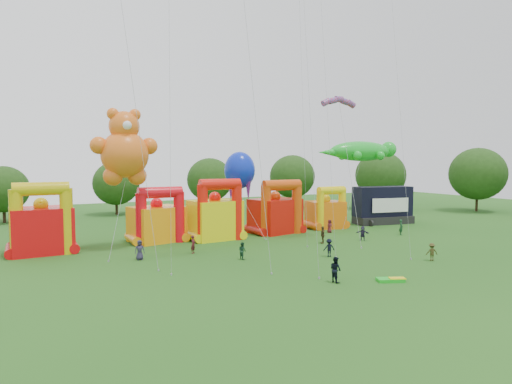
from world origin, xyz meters
name	(u,v)px	position (x,y,z in m)	size (l,w,h in m)	color
ground	(407,298)	(0.00, 0.00, 0.00)	(160.00, 160.00, 0.00)	#1E4E16
tree_ring	(389,205)	(-1.17, 0.61, 6.26)	(122.93, 125.03, 12.07)	#352314
bouncy_castle_0	(42,226)	(-20.92, 27.45, 2.69)	(5.83, 4.77, 7.13)	red
bouncy_castle_1	(158,221)	(-9.02, 28.65, 2.38)	(6.33, 5.53, 6.30)	orange
bouncy_castle_2	(216,216)	(-2.57, 27.06, 2.69)	(5.73, 4.74, 7.11)	yellow
bouncy_castle_3	(276,213)	(6.04, 27.89, 2.57)	(6.57, 5.73, 6.80)	red
bouncy_castle_4	(326,212)	(14.14, 28.33, 2.19)	(5.30, 4.58, 5.73)	orange
stage_trailer	(383,206)	(24.07, 28.19, 2.62)	(8.96, 4.53, 5.43)	black
teddy_bear_kite	(122,177)	(-13.61, 24.87, 7.51)	(6.82, 7.92, 14.58)	orange
gecko_kite	(357,170)	(18.64, 27.46, 7.91)	(13.46, 4.45, 11.98)	green
octopus_kite	(243,184)	(1.77, 28.83, 6.31)	(3.84, 7.43, 10.36)	#0C26C2
parafoil_kites	(209,110)	(-7.23, 17.32, 13.76)	(29.70, 11.66, 32.17)	red
diamond_kites	(300,77)	(1.31, 15.33, 17.11)	(24.05, 17.90, 42.91)	#D90A43
folded_kite_bundle	(391,280)	(2.13, 3.68, 0.14)	(2.23, 1.72, 0.31)	green
spectator_0	(140,250)	(-13.08, 20.04, 0.92)	(0.90, 0.59, 1.84)	#2B2741
spectator_1	(193,244)	(-7.67, 20.61, 0.89)	(0.65, 0.43, 1.78)	#4E161B
spectator_2	(242,251)	(-4.55, 15.87, 0.81)	(0.79, 0.62, 1.63)	#183D26
spectator_3	(329,248)	(3.31, 13.12, 0.87)	(1.12, 0.64, 1.73)	black
spectator_4	(323,235)	(6.91, 19.14, 0.96)	(1.12, 0.47, 1.92)	#44321B
spectator_5	(363,233)	(12.11, 18.56, 0.83)	(1.53, 0.49, 1.65)	#2A2640
spectator_6	(330,226)	(12.12, 24.86, 0.83)	(0.81, 0.53, 1.67)	#561820
spectator_7	(401,227)	(18.87, 19.35, 0.96)	(0.70, 0.46, 1.92)	#1A4126
spectator_8	(336,269)	(-1.76, 5.47, 0.98)	(0.95, 0.74, 1.95)	black
spectator_9	(432,252)	(10.60, 7.32, 0.82)	(1.06, 0.61, 1.64)	#3E3919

